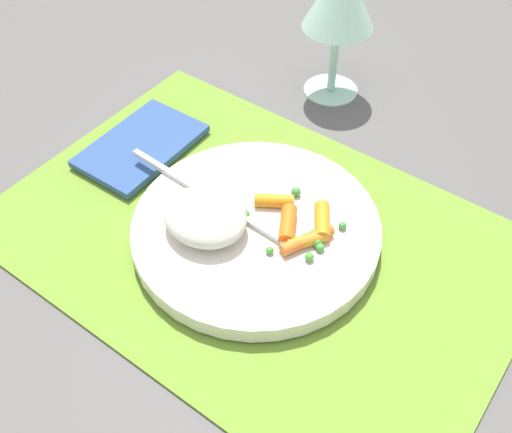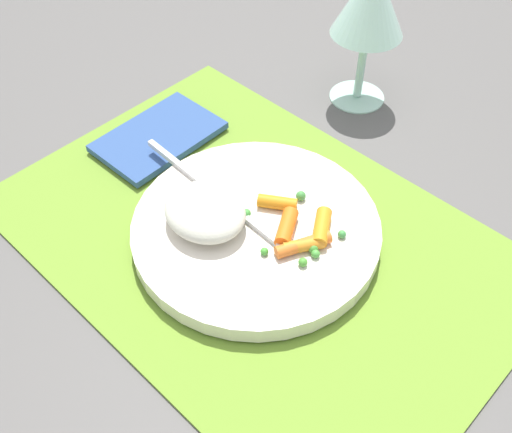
{
  "view_description": "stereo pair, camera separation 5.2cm",
  "coord_description": "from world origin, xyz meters",
  "px_view_note": "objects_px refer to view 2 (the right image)",
  "views": [
    {
      "loc": [
        0.23,
        -0.32,
        0.46
      ],
      "look_at": [
        0.0,
        0.0,
        0.03
      ],
      "focal_mm": 43.21,
      "sensor_mm": 36.0,
      "label": 1
    },
    {
      "loc": [
        0.27,
        -0.28,
        0.46
      ],
      "look_at": [
        0.0,
        0.0,
        0.03
      ],
      "focal_mm": 43.21,
      "sensor_mm": 36.0,
      "label": 2
    }
  ],
  "objects_px": {
    "plate": "(256,230)",
    "napkin": "(159,137)",
    "carrot_portion": "(299,229)",
    "wine_glass": "(370,3)",
    "rice_mound": "(205,212)",
    "fork": "(228,200)"
  },
  "relations": [
    {
      "from": "carrot_portion",
      "to": "plate",
      "type": "bearing_deg",
      "value": -153.85
    },
    {
      "from": "rice_mound",
      "to": "napkin",
      "type": "xyz_separation_m",
      "value": [
        -0.15,
        0.06,
        -0.03
      ]
    },
    {
      "from": "wine_glass",
      "to": "carrot_portion",
      "type": "bearing_deg",
      "value": -65.19
    },
    {
      "from": "rice_mound",
      "to": "fork",
      "type": "bearing_deg",
      "value": 98.06
    },
    {
      "from": "rice_mound",
      "to": "wine_glass",
      "type": "bearing_deg",
      "value": 97.14
    },
    {
      "from": "carrot_portion",
      "to": "napkin",
      "type": "distance_m",
      "value": 0.22
    },
    {
      "from": "wine_glass",
      "to": "napkin",
      "type": "height_order",
      "value": "wine_glass"
    },
    {
      "from": "carrot_portion",
      "to": "wine_glass",
      "type": "relative_size",
      "value": 0.52
    },
    {
      "from": "plate",
      "to": "rice_mound",
      "type": "xyz_separation_m",
      "value": [
        -0.04,
        -0.03,
        0.02
      ]
    },
    {
      "from": "fork",
      "to": "napkin",
      "type": "distance_m",
      "value": 0.14
    },
    {
      "from": "plate",
      "to": "napkin",
      "type": "bearing_deg",
      "value": 171.15
    },
    {
      "from": "rice_mound",
      "to": "napkin",
      "type": "height_order",
      "value": "rice_mound"
    },
    {
      "from": "plate",
      "to": "wine_glass",
      "type": "relative_size",
      "value": 1.39
    },
    {
      "from": "rice_mound",
      "to": "napkin",
      "type": "bearing_deg",
      "value": 157.26
    },
    {
      "from": "plate",
      "to": "napkin",
      "type": "xyz_separation_m",
      "value": [
        -0.18,
        0.03,
        -0.0
      ]
    },
    {
      "from": "wine_glass",
      "to": "napkin",
      "type": "xyz_separation_m",
      "value": [
        -0.11,
        -0.23,
        -0.12
      ]
    },
    {
      "from": "fork",
      "to": "rice_mound",
      "type": "bearing_deg",
      "value": -81.94
    },
    {
      "from": "rice_mound",
      "to": "carrot_portion",
      "type": "height_order",
      "value": "rice_mound"
    },
    {
      "from": "rice_mound",
      "to": "napkin",
      "type": "relative_size",
      "value": 0.6
    },
    {
      "from": "carrot_portion",
      "to": "fork",
      "type": "xyz_separation_m",
      "value": [
        -0.08,
        -0.02,
        -0.0
      ]
    },
    {
      "from": "rice_mound",
      "to": "wine_glass",
      "type": "relative_size",
      "value": 0.48
    },
    {
      "from": "rice_mound",
      "to": "plate",
      "type": "bearing_deg",
      "value": 43.13
    }
  ]
}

